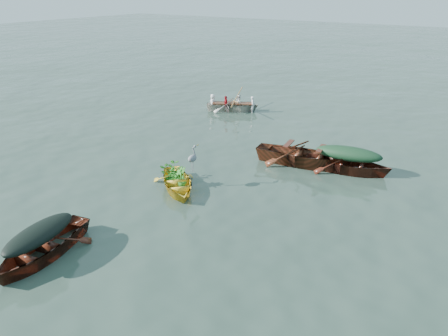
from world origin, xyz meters
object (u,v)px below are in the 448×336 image
(open_wooden_boat, at_px, (303,165))
(heron, at_px, (192,163))
(dark_covered_boat, at_px, (43,257))
(green_tarp_boat, at_px, (346,172))
(rowed_boat, at_px, (232,111))
(yellow_dinghy, at_px, (178,189))

(open_wooden_boat, xyz_separation_m, heron, (-2.33, -3.88, 0.90))
(dark_covered_boat, relative_size, green_tarp_boat, 0.92)
(green_tarp_boat, bearing_deg, open_wooden_boat, 90.00)
(dark_covered_boat, distance_m, heron, 5.53)
(rowed_boat, bearing_deg, green_tarp_boat, -148.66)
(green_tarp_boat, bearing_deg, rowed_boat, 50.28)
(yellow_dinghy, xyz_separation_m, dark_covered_boat, (-0.33, -4.97, 0.00))
(dark_covered_boat, xyz_separation_m, open_wooden_boat, (2.99, 9.30, 0.00))
(yellow_dinghy, height_order, green_tarp_boat, green_tarp_boat)
(heron, bearing_deg, rowed_boat, 65.91)
(open_wooden_boat, bearing_deg, yellow_dinghy, 140.06)
(yellow_dinghy, distance_m, dark_covered_boat, 4.98)
(green_tarp_boat, xyz_separation_m, rowed_boat, (-8.02, 4.74, 0.00))
(open_wooden_boat, bearing_deg, heron, 140.60)
(open_wooden_boat, relative_size, rowed_boat, 1.31)
(open_wooden_boat, distance_m, heron, 4.61)
(yellow_dinghy, distance_m, green_tarp_boat, 6.26)
(yellow_dinghy, relative_size, dark_covered_boat, 0.81)
(dark_covered_boat, xyz_separation_m, rowed_boat, (-3.42, 14.29, 0.00))
(rowed_boat, height_order, heron, heron)
(heron, bearing_deg, green_tarp_boat, -2.36)
(open_wooden_boat, bearing_deg, green_tarp_boat, -89.25)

